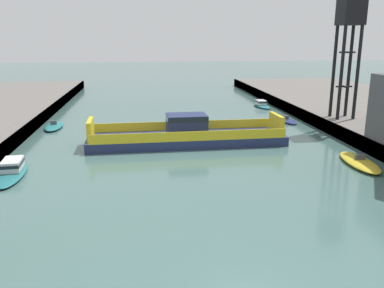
% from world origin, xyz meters
% --- Properties ---
extents(chain_ferry, '(23.63, 6.73, 3.61)m').
position_xyz_m(chain_ferry, '(0.29, 30.68, 1.09)').
color(chain_ferry, navy).
rests_on(chain_ferry, ground).
extents(moored_boat_near_left, '(3.24, 7.75, 1.09)m').
position_xyz_m(moored_boat_near_left, '(16.70, 20.26, 0.30)').
color(moored_boat_near_left, yellow).
rests_on(moored_boat_near_left, ground).
extents(moored_boat_near_right, '(2.64, 6.15, 1.20)m').
position_xyz_m(moored_boat_near_right, '(16.95, 55.68, 0.45)').
color(moored_boat_near_right, '#237075').
rests_on(moored_boat_near_right, ground).
extents(moored_boat_mid_left, '(2.80, 6.09, 0.91)m').
position_xyz_m(moored_boat_mid_left, '(16.78, 42.12, 0.22)').
color(moored_boat_mid_left, navy).
rests_on(moored_boat_mid_left, ground).
extents(moored_boat_far_left, '(3.00, 8.31, 1.40)m').
position_xyz_m(moored_boat_far_left, '(-17.16, 21.34, 0.52)').
color(moored_boat_far_left, '#237075').
rests_on(moored_boat_far_left, ground).
extents(moored_boat_upstream_a, '(2.53, 6.75, 1.01)m').
position_xyz_m(moored_boat_upstream_a, '(-17.47, 41.90, 0.26)').
color(moored_boat_upstream_a, '#237075').
rests_on(moored_boat_upstream_a, ground).
extents(crane_tower, '(2.92, 2.92, 15.54)m').
position_xyz_m(crane_tower, '(22.38, 35.81, 13.59)').
color(crane_tower, black).
rests_on(crane_tower, quay_right).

